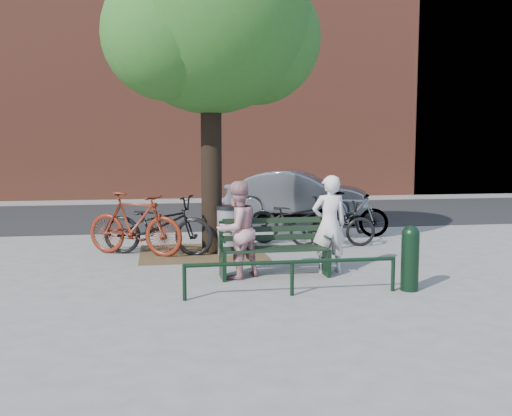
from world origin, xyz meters
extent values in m
plane|color=gray|center=(0.00, 0.00, 0.00)|extent=(90.00, 90.00, 0.00)
cube|color=brown|center=(-1.00, 2.20, 0.01)|extent=(2.40, 2.00, 0.02)
cube|color=black|center=(0.00, 8.50, 0.01)|extent=(40.00, 7.00, 0.01)
cube|color=brown|center=(0.00, 16.00, 6.00)|extent=(45.00, 4.00, 12.00)
cube|color=brown|center=(14.00, 16.00, 7.00)|extent=(10.00, 4.00, 14.00)
cube|color=black|center=(-0.84, 0.00, 0.23)|extent=(0.06, 0.52, 0.45)
cube|color=black|center=(-0.84, 0.23, 0.67)|extent=(0.06, 0.06, 0.44)
cylinder|color=black|center=(-0.84, -0.10, 0.63)|extent=(0.04, 0.36, 0.04)
cube|color=black|center=(0.84, 0.00, 0.23)|extent=(0.06, 0.52, 0.45)
cube|color=black|center=(0.84, 0.23, 0.67)|extent=(0.06, 0.06, 0.44)
cylinder|color=black|center=(0.84, -0.10, 0.63)|extent=(0.04, 0.36, 0.04)
cube|color=black|center=(0.00, 0.00, 0.45)|extent=(1.64, 0.46, 0.04)
cube|color=black|center=(0.00, 0.23, 0.74)|extent=(1.64, 0.03, 0.47)
cylinder|color=black|center=(-1.50, -1.20, 0.25)|extent=(0.06, 0.06, 0.50)
cylinder|color=black|center=(0.00, -1.20, 0.25)|extent=(0.06, 0.06, 0.50)
cylinder|color=black|center=(1.50, -1.20, 0.25)|extent=(0.06, 0.06, 0.50)
cylinder|color=black|center=(0.00, -1.20, 0.48)|extent=(3.00, 0.06, 0.06)
cylinder|color=black|center=(-0.80, 2.20, 1.90)|extent=(0.40, 0.40, 3.80)
sphere|color=#295B1C|center=(-0.80, 2.20, 4.60)|extent=(3.80, 3.80, 3.80)
sphere|color=#295B1C|center=(0.10, 2.50, 4.20)|extent=(2.60, 2.60, 2.60)
sphere|color=#295B1C|center=(-1.60, 1.80, 4.10)|extent=(2.40, 2.40, 2.40)
imported|color=silver|center=(0.95, 0.15, 0.81)|extent=(0.61, 0.42, 1.62)
imported|color=tan|center=(-0.61, 0.02, 0.77)|extent=(0.95, 0.90, 1.55)
cylinder|color=black|center=(1.75, -1.21, 0.41)|extent=(0.26, 0.26, 0.83)
sphere|color=black|center=(1.75, -1.21, 0.83)|extent=(0.26, 0.26, 0.26)
cylinder|color=gray|center=(-0.51, 2.00, 0.44)|extent=(0.42, 0.42, 0.89)
cylinder|color=black|center=(-0.51, 2.00, 0.92)|extent=(0.46, 0.46, 0.06)
imported|color=black|center=(-1.85, 2.20, 0.58)|extent=(2.32, 1.45, 1.15)
imported|color=#581A0C|center=(-2.28, 2.20, 0.61)|extent=(2.05, 1.50, 1.22)
imported|color=black|center=(0.97, 2.75, 0.55)|extent=(2.13, 1.80, 1.10)
imported|color=gray|center=(2.56, 3.71, 0.52)|extent=(1.78, 1.12, 1.04)
imported|color=black|center=(1.75, 2.52, 0.47)|extent=(1.86, 0.86, 0.94)
imported|color=slate|center=(2.22, 7.41, 0.68)|extent=(4.37, 2.89, 1.36)
camera|label=1|loc=(-1.84, -8.83, 2.10)|focal=40.00mm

